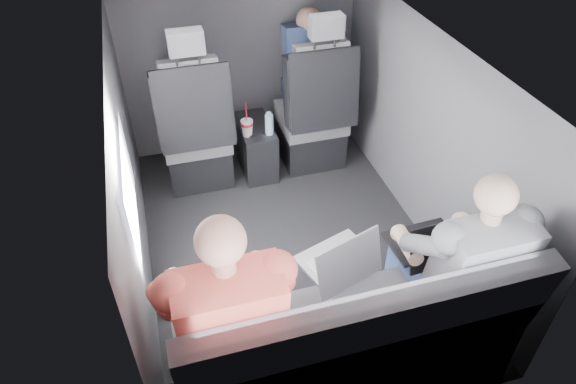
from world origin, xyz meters
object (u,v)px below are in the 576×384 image
object	(u,v)px
center_console	(256,147)
laptop_silver	(341,260)
water_bottle	(269,124)
front_seat_right	(314,119)
passenger_rear_right	(457,263)
soda_cup	(247,127)
passenger_rear_left	(226,313)
rear_bench	(349,347)
laptop_black	(431,243)
front_seat_left	(196,137)
passenger_front_right	(308,63)
laptop_white	(210,289)

from	to	relation	value
center_console	laptop_silver	distance (m)	1.74
water_bottle	laptop_silver	xyz separation A→B (m)	(-0.04, -1.54, 0.15)
front_seat_right	center_console	xyz separation A→B (m)	(-0.45, 0.04, -0.20)
center_console	passenger_rear_right	xyz separation A→B (m)	(0.56, -1.85, 0.43)
soda_cup	passenger_rear_left	xyz separation A→B (m)	(-0.47, -1.73, 0.18)
soda_cup	passenger_rear_right	size ratio (longest dim) A/B	0.22
center_console	passenger_rear_left	xyz separation A→B (m)	(-0.55, -1.85, 0.45)
rear_bench	laptop_black	size ratio (longest dim) A/B	4.34
water_bottle	laptop_black	xyz separation A→B (m)	(0.43, -1.55, 0.15)
front_seat_left	rear_bench	size ratio (longest dim) A/B	0.79
rear_bench	laptop_silver	world-z (taller)	rear_bench
water_bottle	passenger_front_right	bearing A→B (deg)	41.84
front_seat_left	passenger_rear_right	xyz separation A→B (m)	(1.01, -1.81, 0.23)
center_console	water_bottle	world-z (taller)	water_bottle
front_seat_right	rear_bench	world-z (taller)	front_seat_right
passenger_rear_right	water_bottle	bearing A→B (deg)	106.07
soda_cup	passenger_rear_left	size ratio (longest dim) A/B	0.21
laptop_white	passenger_rear_left	size ratio (longest dim) A/B	0.26
front_seat_left	passenger_rear_left	distance (m)	1.83
water_bottle	passenger_rear_right	world-z (taller)	passenger_rear_right
laptop_black	laptop_silver	bearing A→B (deg)	178.33
center_console	soda_cup	bearing A→B (deg)	-125.20
soda_cup	passenger_rear_left	bearing A→B (deg)	-105.21
rear_bench	soda_cup	distance (m)	1.83
laptop_silver	passenger_front_right	distance (m)	1.95
front_seat_right	passenger_rear_right	world-z (taller)	front_seat_right
front_seat_left	passenger_front_right	world-z (taller)	front_seat_left
passenger_front_right	front_seat_left	bearing A→B (deg)	-164.49
center_console	rear_bench	bearing A→B (deg)	-90.00
center_console	front_seat_right	bearing A→B (deg)	-5.07
front_seat_left	laptop_black	world-z (taller)	front_seat_left
front_seat_left	soda_cup	distance (m)	0.38
rear_bench	passenger_rear_left	distance (m)	0.66
front_seat_left	laptop_white	distance (m)	1.67
passenger_rear_right	laptop_silver	bearing A→B (deg)	162.73
laptop_silver	laptop_black	size ratio (longest dim) A/B	1.15
water_bottle	laptop_silver	bearing A→B (deg)	-91.49
center_console	water_bottle	xyz separation A→B (m)	(0.07, -0.15, 0.28)
passenger_rear_left	front_seat_left	bearing A→B (deg)	86.68
front_seat_right	passenger_rear_left	xyz separation A→B (m)	(-1.00, -1.81, 0.25)
soda_cup	laptop_silver	size ratio (longest dim) A/B	0.64
front_seat_left	passenger_front_right	distance (m)	1.02
center_console	passenger_rear_right	world-z (taller)	passenger_rear_right
laptop_white	center_console	bearing A→B (deg)	70.39
front_seat_right	laptop_black	distance (m)	1.67
front_seat_right	laptop_silver	world-z (taller)	front_seat_right
passenger_front_right	rear_bench	bearing A→B (deg)	-102.52
passenger_rear_right	passenger_front_right	bearing A→B (deg)	92.32
laptop_silver	passenger_rear_left	world-z (taller)	passenger_rear_left
rear_bench	laptop_white	world-z (taller)	rear_bench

